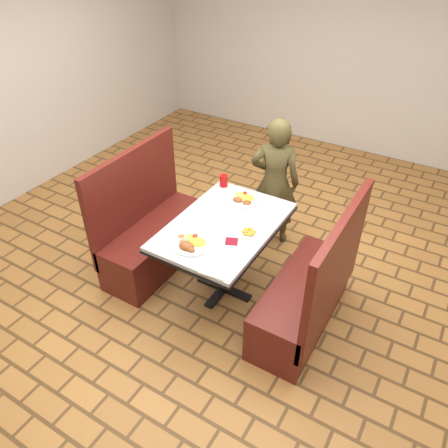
# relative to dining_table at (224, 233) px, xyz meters

# --- Properties ---
(room) EXTENTS (7.00, 7.04, 2.82)m
(room) POSITION_rel_dining_table_xyz_m (0.00, 0.00, 1.26)
(room) COLOR #A26C35
(room) RESTS_ON ground
(dining_table) EXTENTS (0.81, 1.21, 0.75)m
(dining_table) POSITION_rel_dining_table_xyz_m (0.00, 0.00, 0.00)
(dining_table) COLOR #B1B3B6
(dining_table) RESTS_ON ground
(booth_bench_left) EXTENTS (0.47, 1.20, 1.17)m
(booth_bench_left) POSITION_rel_dining_table_xyz_m (-0.80, 0.00, -0.32)
(booth_bench_left) COLOR #591A14
(booth_bench_left) RESTS_ON ground
(booth_bench_right) EXTENTS (0.47, 1.20, 1.17)m
(booth_bench_right) POSITION_rel_dining_table_xyz_m (0.80, 0.00, -0.32)
(booth_bench_right) COLOR #591A14
(booth_bench_right) RESTS_ON ground
(diner_person) EXTENTS (0.57, 0.45, 1.35)m
(diner_person) POSITION_rel_dining_table_xyz_m (0.02, 0.95, 0.02)
(diner_person) COLOR brown
(diner_person) RESTS_ON ground
(near_dinner_plate) EXTENTS (0.29, 0.29, 0.09)m
(near_dinner_plate) POSITION_rel_dining_table_xyz_m (-0.07, -0.38, 0.13)
(near_dinner_plate) COLOR white
(near_dinner_plate) RESTS_ON dining_table
(far_dinner_plate) EXTENTS (0.28, 0.28, 0.07)m
(far_dinner_plate) POSITION_rel_dining_table_xyz_m (-0.04, 0.40, 0.12)
(far_dinner_plate) COLOR white
(far_dinner_plate) RESTS_ON dining_table
(plantain_plate) EXTENTS (0.18, 0.18, 0.03)m
(plantain_plate) POSITION_rel_dining_table_xyz_m (0.24, -0.01, 0.11)
(plantain_plate) COLOR white
(plantain_plate) RESTS_ON dining_table
(maroon_napkin) EXTENTS (0.13, 0.13, 0.00)m
(maroon_napkin) POSITION_rel_dining_table_xyz_m (0.17, -0.17, 0.10)
(maroon_napkin) COLOR maroon
(maroon_napkin) RESTS_ON dining_table
(spoon_utensil) EXTENTS (0.07, 0.12, 0.00)m
(spoon_utensil) POSITION_rel_dining_table_xyz_m (0.24, -0.14, 0.10)
(spoon_utensil) COLOR silver
(spoon_utensil) RESTS_ON dining_table
(red_tumbler) EXTENTS (0.07, 0.07, 0.11)m
(red_tumbler) POSITION_rel_dining_table_xyz_m (-0.32, 0.53, 0.15)
(red_tumbler) COLOR #BC0C0C
(red_tumbler) RESTS_ON dining_table
(paper_napkin) EXTENTS (0.22, 0.17, 0.01)m
(paper_napkin) POSITION_rel_dining_table_xyz_m (0.24, -0.53, 0.10)
(paper_napkin) COLOR white
(paper_napkin) RESTS_ON dining_table
(knife_utensil) EXTENTS (0.10, 0.16, 0.00)m
(knife_utensil) POSITION_rel_dining_table_xyz_m (-0.05, -0.36, 0.11)
(knife_utensil) COLOR silver
(knife_utensil) RESTS_ON dining_table
(fork_utensil) EXTENTS (0.05, 0.14, 0.00)m
(fork_utensil) POSITION_rel_dining_table_xyz_m (-0.13, -0.35, 0.11)
(fork_utensil) COLOR silver
(fork_utensil) RESTS_ON dining_table
(lettuce_shreds) EXTENTS (0.28, 0.32, 0.00)m
(lettuce_shreds) POSITION_rel_dining_table_xyz_m (0.04, 0.06, 0.10)
(lettuce_shreds) COLOR #80AF46
(lettuce_shreds) RESTS_ON dining_table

